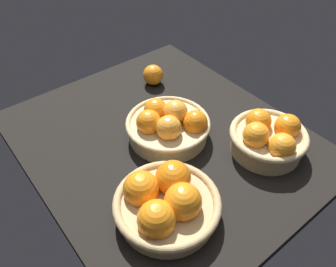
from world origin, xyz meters
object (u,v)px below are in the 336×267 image
at_px(basket_center, 169,125).
at_px(basket_far_right, 268,138).
at_px(basket_near_right, 166,202).
at_px(loose_orange_front_gap, 153,75).

bearing_deg(basket_center, basket_far_right, 39.81).
distance_m(basket_near_right, basket_center, 0.26).
bearing_deg(basket_center, loose_orange_front_gap, 152.50).
height_order(basket_far_right, loose_orange_front_gap, basket_far_right).
xyz_separation_m(basket_near_right, basket_far_right, (0.01, 0.34, 0.01)).
bearing_deg(basket_near_right, basket_far_right, 88.07).
bearing_deg(basket_near_right, basket_center, 139.77).
xyz_separation_m(basket_near_right, basket_center, (-0.20, 0.17, 0.00)).
xyz_separation_m(basket_center, basket_far_right, (0.21, 0.17, 0.00)).
bearing_deg(basket_near_right, loose_orange_front_gap, 146.32).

